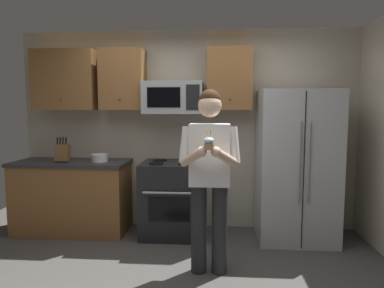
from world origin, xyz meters
name	(u,v)px	position (x,y,z in m)	size (l,w,h in m)	color
wall_back	(187,130)	(0.00, 1.75, 1.30)	(4.40, 0.10, 2.60)	#B7AD99
oven_range	(173,199)	(-0.15, 1.36, 0.46)	(0.76, 0.70, 0.93)	black
microwave	(173,98)	(-0.15, 1.48, 1.72)	(0.74, 0.41, 0.40)	#9EA0A5
refrigerator	(296,166)	(1.35, 1.32, 0.90)	(0.90, 0.75, 1.80)	#B7BABF
cabinet_row_upper	(129,80)	(-0.72, 1.53, 1.95)	(2.78, 0.36, 0.76)	brown
counter_left	(73,196)	(-1.45, 1.38, 0.46)	(1.44, 0.66, 0.92)	brown
knife_block	(63,153)	(-1.54, 1.33, 1.03)	(0.16, 0.15, 0.32)	brown
bowl_large_white	(100,158)	(-1.07, 1.36, 0.97)	(0.21, 0.21, 0.10)	white
person	(209,171)	(0.33, 0.37, 1.00)	(0.60, 0.48, 1.76)	#262628
cupcake	(209,143)	(0.33, 0.04, 1.29)	(0.09, 0.09, 0.17)	#A87F56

